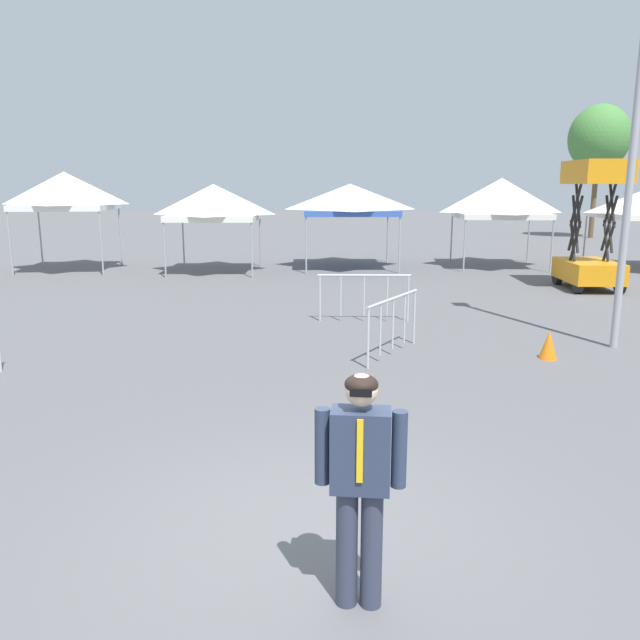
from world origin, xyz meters
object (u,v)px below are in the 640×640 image
canopy_tent_far_left (501,198)px  crowd_barrier_by_lift (393,315)px  tree_behind_tents_left (599,138)px  scissor_lift (590,250)px  person_foreground (360,475)px  crowd_barrier_mid_lot (364,288)px  traffic_cone_lot_center (549,345)px  canopy_tent_right_of_center (214,202)px  canopy_tent_left_of_center (65,191)px  canopy_tent_behind_center (350,199)px

canopy_tent_far_left → crowd_barrier_by_lift: (-5.61, -12.56, -1.80)m
tree_behind_tents_left → crowd_barrier_by_lift: tree_behind_tents_left is taller
scissor_lift → canopy_tent_far_left: bearing=102.7°
person_foreground → tree_behind_tents_left: (16.12, 32.68, 4.57)m
tree_behind_tents_left → crowd_barrier_by_lift: (-14.96, -25.70, -4.85)m
crowd_barrier_mid_lot → traffic_cone_lot_center: crowd_barrier_mid_lot is taller
canopy_tent_right_of_center → tree_behind_tents_left: bearing=36.0°
canopy_tent_right_of_center → crowd_barrier_mid_lot: 9.69m
canopy_tent_far_left → crowd_barrier_by_lift: size_ratio=1.88×
crowd_barrier_by_lift → canopy_tent_left_of_center: bearing=130.6°
tree_behind_tents_left → crowd_barrier_by_lift: size_ratio=4.14×
canopy_tent_right_of_center → tree_behind_tents_left: (19.78, 14.37, 3.16)m
canopy_tent_behind_center → traffic_cone_lot_center: canopy_tent_behind_center is taller
tree_behind_tents_left → traffic_cone_lot_center: tree_behind_tents_left is taller
scissor_lift → crowd_barrier_mid_lot: bearing=-147.8°
crowd_barrier_mid_lot → person_foreground: bearing=-95.1°
canopy_tent_right_of_center → canopy_tent_far_left: size_ratio=0.91×
canopy_tent_behind_center → crowd_barrier_by_lift: bearing=-90.0°
canopy_tent_far_left → crowd_barrier_mid_lot: (-5.88, -9.62, -1.80)m
crowd_barrier_by_lift → crowd_barrier_mid_lot: bearing=95.3°
canopy_tent_far_left → traffic_cone_lot_center: canopy_tent_far_left is taller
canopy_tent_far_left → traffic_cone_lot_center: (-2.87, -12.87, -2.30)m
crowd_barrier_by_lift → scissor_lift: bearing=47.4°
scissor_lift → tree_behind_tents_left: tree_behind_tents_left is taller
crowd_barrier_by_lift → person_foreground: bearing=-99.4°
tree_behind_tents_left → canopy_tent_right_of_center: bearing=-144.0°
canopy_tent_left_of_center → canopy_tent_right_of_center: 5.34m
canopy_tent_behind_center → tree_behind_tents_left: 20.22m
crowd_barrier_mid_lot → traffic_cone_lot_center: 4.46m
scissor_lift → tree_behind_tents_left: (8.18, 18.32, 4.45)m
canopy_tent_far_left → person_foreground: (-6.77, -19.54, -1.52)m
canopy_tent_left_of_center → traffic_cone_lot_center: (12.87, -12.11, -2.57)m
canopy_tent_right_of_center → tree_behind_tents_left: 24.65m
canopy_tent_left_of_center → crowd_barrier_by_lift: 15.69m
canopy_tent_right_of_center → crowd_barrier_by_lift: 12.42m
canopy_tent_left_of_center → tree_behind_tents_left: tree_behind_tents_left is taller
canopy_tent_right_of_center → canopy_tent_behind_center: 4.95m
crowd_barrier_by_lift → traffic_cone_lot_center: size_ratio=3.54×
canopy_tent_behind_center → canopy_tent_far_left: canopy_tent_far_left is taller
crowd_barrier_mid_lot → canopy_tent_right_of_center: bearing=118.5°
canopy_tent_right_of_center → canopy_tent_far_left: bearing=6.7°
canopy_tent_left_of_center → canopy_tent_behind_center: size_ratio=1.02×
canopy_tent_behind_center → canopy_tent_right_of_center: bearing=-167.0°
canopy_tent_right_of_center → scissor_lift: size_ratio=0.83×
scissor_lift → crowd_barrier_by_lift: scissor_lift is taller
canopy_tent_behind_center → canopy_tent_far_left: size_ratio=1.01×
canopy_tent_right_of_center → scissor_lift: 12.33m
canopy_tent_behind_center → tree_behind_tents_left: bearing=41.6°
canopy_tent_left_of_center → canopy_tent_behind_center: bearing=3.6°
person_foreground → canopy_tent_right_of_center: bearing=101.3°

